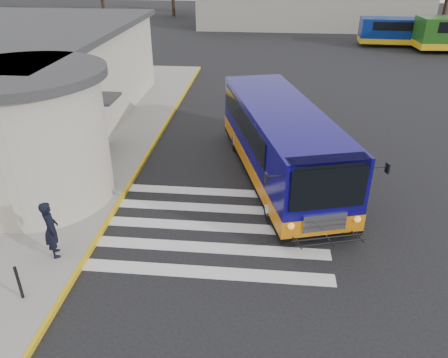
# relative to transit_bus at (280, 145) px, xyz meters

# --- Properties ---
(ground) EXTENTS (140.00, 140.00, 0.00)m
(ground) POSITION_rel_transit_bus_xyz_m (-1.91, -3.14, -1.44)
(ground) COLOR black
(ground) RESTS_ON ground
(sidewalk) EXTENTS (10.00, 34.00, 0.15)m
(sidewalk) POSITION_rel_transit_bus_xyz_m (-10.91, 0.86, -1.36)
(sidewalk) COLOR gray
(sidewalk) RESTS_ON ground
(curb_strip) EXTENTS (0.12, 34.00, 0.16)m
(curb_strip) POSITION_rel_transit_bus_xyz_m (-5.96, 0.86, -1.36)
(curb_strip) COLOR gold
(curb_strip) RESTS_ON ground
(station_building) EXTENTS (12.70, 18.70, 4.80)m
(station_building) POSITION_rel_transit_bus_xyz_m (-12.76, 3.77, 1.13)
(station_building) COLOR #BEB6A1
(station_building) RESTS_ON ground
(crosswalk) EXTENTS (8.00, 5.35, 0.01)m
(crosswalk) POSITION_rel_transit_bus_xyz_m (-2.41, -3.94, -1.43)
(crosswalk) COLOR silver
(crosswalk) RESTS_ON ground
(depot_building) EXTENTS (26.40, 8.40, 4.20)m
(depot_building) POSITION_rel_transit_bus_xyz_m (4.09, 38.86, 0.67)
(depot_building) COLOR gray
(depot_building) RESTS_ON ground
(transit_bus) EXTENTS (5.85, 10.96, 3.01)m
(transit_bus) POSITION_rel_transit_bus_xyz_m (0.00, 0.00, 0.00)
(transit_bus) COLOR #0D0861
(transit_bus) RESTS_ON ground
(pedestrian_a) EXTENTS (0.74, 0.81, 1.86)m
(pedestrian_a) POSITION_rel_transit_bus_xyz_m (-6.89, -6.12, -0.36)
(pedestrian_a) COLOR black
(pedestrian_a) RESTS_ON sidewalk
(pedestrian_b) EXTENTS (0.78, 0.94, 1.76)m
(pedestrian_b) POSITION_rel_transit_bus_xyz_m (-8.84, -3.82, -0.41)
(pedestrian_b) COLOR black
(pedestrian_b) RESTS_ON sidewalk
(bollard) EXTENTS (0.08, 0.08, 1.04)m
(bollard) POSITION_rel_transit_bus_xyz_m (-6.97, -8.02, -0.77)
(bollard) COLOR black
(bollard) RESTS_ON sidewalk
(far_bus_a) EXTENTS (8.72, 2.82, 2.22)m
(far_bus_a) POSITION_rel_transit_bus_xyz_m (12.38, 28.41, 0.01)
(far_bus_a) COLOR navy
(far_bus_a) RESTS_ON ground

